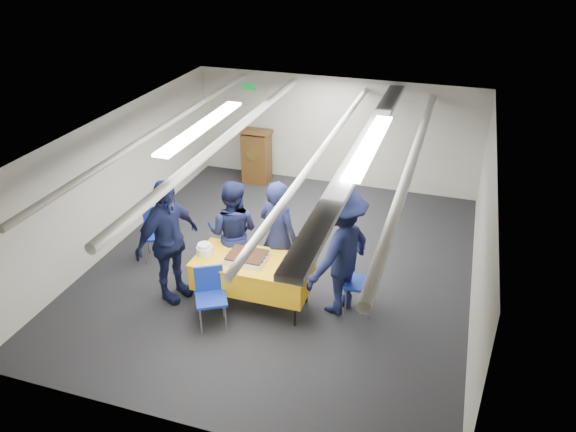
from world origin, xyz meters
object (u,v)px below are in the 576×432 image
at_px(podium, 257,155).
at_px(sailor_a, 278,236).
at_px(chair_near, 210,291).
at_px(sheet_cake, 247,257).
at_px(chair_right, 366,279).
at_px(serving_table, 253,273).
at_px(sailor_b, 233,232).
at_px(chair_left, 156,228).
at_px(sailor_d, 340,251).
at_px(sailor_c, 168,242).

bearing_deg(podium, sailor_a, -64.62).
bearing_deg(podium, chair_near, -76.93).
relative_size(sheet_cake, sailor_a, 0.31).
relative_size(podium, chair_right, 1.44).
height_order(serving_table, chair_near, chair_near).
distance_m(sheet_cake, sailor_b, 0.69).
height_order(chair_right, sailor_a, sailor_a).
distance_m(sheet_cake, podium, 4.44).
bearing_deg(sailor_b, sheet_cake, 125.82).
relative_size(podium, chair_left, 1.44).
height_order(chair_near, sailor_d, sailor_d).
distance_m(chair_near, sailor_d, 1.89).
relative_size(serving_table, sailor_a, 0.94).
height_order(sailor_b, sailor_c, sailor_c).
bearing_deg(sailor_c, sheet_cake, -61.60).
bearing_deg(serving_table, sailor_b, 134.92).
distance_m(sheet_cake, sailor_d, 1.32).
xyz_separation_m(podium, sailor_a, (1.73, -3.64, 0.29)).
relative_size(sailor_c, sailor_d, 0.99).
bearing_deg(chair_left, podium, 81.31).
relative_size(podium, sailor_c, 0.65).
distance_m(sailor_c, sailor_d, 2.48).
height_order(sheet_cake, sailor_a, sailor_a).
relative_size(chair_near, sailor_c, 0.45).
xyz_separation_m(podium, chair_right, (3.12, -3.81, -0.08)).
bearing_deg(sailor_c, sailor_b, -25.55).
bearing_deg(serving_table, sheet_cake, -174.66).
bearing_deg(sailor_d, chair_left, -74.33).
bearing_deg(serving_table, chair_near, -127.09).
bearing_deg(sheet_cake, chair_near, -121.78).
bearing_deg(chair_left, sailor_b, -9.84).
distance_m(chair_near, chair_right, 2.22).
bearing_deg(sailor_b, sailor_c, 40.75).
distance_m(serving_table, podium, 4.46).
bearing_deg(chair_near, sailor_b, 95.24).
height_order(chair_right, sailor_c, sailor_c).
bearing_deg(sailor_d, sailor_c, -54.57).
bearing_deg(chair_right, sailor_b, 175.89).
bearing_deg(chair_near, sailor_a, 60.37).
distance_m(serving_table, sailor_d, 1.30).
distance_m(chair_near, sailor_c, 1.00).
distance_m(serving_table, sailor_b, 0.80).
bearing_deg(sailor_b, podium, -78.58).
bearing_deg(chair_left, chair_near, -39.73).
xyz_separation_m(chair_right, sailor_d, (-0.39, -0.07, 0.44)).
height_order(chair_right, chair_left, same).
xyz_separation_m(sheet_cake, sailor_c, (-1.16, -0.17, 0.14)).
distance_m(sailor_a, sailor_b, 0.73).
bearing_deg(sailor_c, sailor_a, -43.49).
distance_m(sheet_cake, sailor_a, 0.63).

